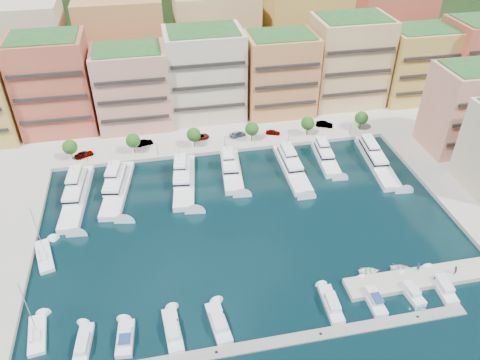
{
  "coord_description": "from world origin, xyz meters",
  "views": [
    {
      "loc": [
        -17.17,
        -75.55,
        68.23
      ],
      "look_at": [
        -0.22,
        8.96,
        6.0
      ],
      "focal_mm": 35.0,
      "sensor_mm": 36.0,
      "label": 1
    }
  ],
  "objects_px": {
    "yacht_2": "(184,178)",
    "yacht_4": "(291,166)",
    "cruiser_3": "(219,323)",
    "car_0": "(84,154)",
    "cruiser_1": "(125,339)",
    "tender_2": "(402,269)",
    "lamppost_4": "(351,126)",
    "cruiser_0": "(83,346)",
    "tree_0": "(70,147)",
    "yacht_0": "(77,193)",
    "yacht_3": "(231,168)",
    "tree_1": "(133,141)",
    "cruiser_9": "(442,286)",
    "tree_5": "(361,118)",
    "tender_0": "(369,271)",
    "cruiser_2": "(173,331)",
    "cruiser_7": "(372,298)",
    "car_5": "(324,124)",
    "tree_3": "(252,129)",
    "sailboat_0": "(37,335)",
    "cruiser_6": "(331,304)",
    "sailboat_1": "(44,257)",
    "lamppost_0": "(86,153)",
    "tree_2": "(194,135)",
    "car_1": "(145,143)",
    "yacht_6": "(375,158)",
    "car_2": "(200,137)",
    "lamppost_2": "(225,139)",
    "cruiser_8": "(410,291)",
    "car_3": "(238,134)",
    "lamppost_3": "(289,132)",
    "lamppost_1": "(157,146)",
    "person_0": "(418,267)",
    "yacht_5": "(325,156)",
    "person_1": "(455,270)",
    "car_4": "(273,132)",
    "tree_4": "(308,123)"
  },
  "relations": [
    {
      "from": "yacht_2",
      "to": "yacht_4",
      "type": "height_order",
      "value": "same"
    },
    {
      "from": "cruiser_3",
      "to": "car_0",
      "type": "xyz_separation_m",
      "value": [
        -26.34,
        58.72,
        1.26
      ]
    },
    {
      "from": "cruiser_1",
      "to": "tender_2",
      "type": "height_order",
      "value": "cruiser_1"
    },
    {
      "from": "lamppost_4",
      "to": "cruiser_0",
      "type": "bearing_deg",
      "value": -141.25
    },
    {
      "from": "tree_0",
      "to": "cruiser_0",
      "type": "relative_size",
      "value": 0.65
    },
    {
      "from": "yacht_0",
      "to": "yacht_3",
      "type": "relative_size",
      "value": 1.35
    },
    {
      "from": "tree_1",
      "to": "cruiser_9",
      "type": "height_order",
      "value": "tree_1"
    },
    {
      "from": "tree_5",
      "to": "tender_0",
      "type": "distance_m",
      "value": 55.69
    },
    {
      "from": "cruiser_2",
      "to": "cruiser_7",
      "type": "height_order",
      "value": "cruiser_7"
    },
    {
      "from": "tree_0",
      "to": "cruiser_9",
      "type": "bearing_deg",
      "value": -38.95
    },
    {
      "from": "cruiser_0",
      "to": "tender_2",
      "type": "xyz_separation_m",
      "value": [
        60.07,
        5.59,
        -0.09
      ]
    },
    {
      "from": "car_5",
      "to": "tree_3",
      "type": "bearing_deg",
      "value": 122.74
    },
    {
      "from": "cruiser_0",
      "to": "sailboat_0",
      "type": "height_order",
      "value": "sailboat_0"
    },
    {
      "from": "tree_1",
      "to": "sailboat_0",
      "type": "relative_size",
      "value": 0.43
    },
    {
      "from": "cruiser_6",
      "to": "sailboat_1",
      "type": "distance_m",
      "value": 57.45
    },
    {
      "from": "lamppost_0",
      "to": "yacht_0",
      "type": "distance_m",
      "value": 13.7
    },
    {
      "from": "tree_1",
      "to": "tree_2",
      "type": "xyz_separation_m",
      "value": [
        16.0,
        0.0,
        0.0
      ]
    },
    {
      "from": "tree_2",
      "to": "car_5",
      "type": "relative_size",
      "value": 1.16
    },
    {
      "from": "cruiser_0",
      "to": "cruiser_1",
      "type": "height_order",
      "value": "cruiser_1"
    },
    {
      "from": "yacht_2",
      "to": "car_1",
      "type": "height_order",
      "value": "yacht_2"
    },
    {
      "from": "sailboat_1",
      "to": "yacht_6",
      "type": "bearing_deg",
      "value": 13.64
    },
    {
      "from": "yacht_4",
      "to": "car_2",
      "type": "distance_m",
      "value": 27.85
    },
    {
      "from": "yacht_4",
      "to": "tender_2",
      "type": "height_order",
      "value": "yacht_4"
    },
    {
      "from": "tree_3",
      "to": "yacht_4",
      "type": "xyz_separation_m",
      "value": [
        7.19,
        -14.45,
        -3.65
      ]
    },
    {
      "from": "lamppost_4",
      "to": "cruiser_6",
      "type": "bearing_deg",
      "value": -115.07
    },
    {
      "from": "tree_2",
      "to": "cruiser_3",
      "type": "xyz_separation_m",
      "value": [
        -2.74,
        -58.1,
        -4.2
      ]
    },
    {
      "from": "lamppost_2",
      "to": "tender_2",
      "type": "height_order",
      "value": "lamppost_2"
    },
    {
      "from": "cruiser_8",
      "to": "sailboat_0",
      "type": "height_order",
      "value": "sailboat_0"
    },
    {
      "from": "tree_3",
      "to": "yacht_3",
      "type": "bearing_deg",
      "value": -122.73
    },
    {
      "from": "cruiser_8",
      "to": "car_3",
      "type": "height_order",
      "value": "car_3"
    },
    {
      "from": "lamppost_4",
      "to": "cruiser_9",
      "type": "height_order",
      "value": "lamppost_4"
    },
    {
      "from": "tree_2",
      "to": "yacht_0",
      "type": "xyz_separation_m",
      "value": [
        -29.77,
        -15.63,
        -3.53
      ]
    },
    {
      "from": "lamppost_3",
      "to": "sailboat_1",
      "type": "distance_m",
      "value": 69.08
    },
    {
      "from": "cruiser_7",
      "to": "car_2",
      "type": "xyz_separation_m",
      "value": [
        -23.64,
        61.94,
        1.12
      ]
    },
    {
      "from": "lamppost_1",
      "to": "yacht_6",
      "type": "height_order",
      "value": "yacht_6"
    },
    {
      "from": "tree_1",
      "to": "lamppost_4",
      "type": "relative_size",
      "value": 1.35
    },
    {
      "from": "tree_5",
      "to": "person_0",
      "type": "height_order",
      "value": "tree_5"
    },
    {
      "from": "yacht_6",
      "to": "yacht_5",
      "type": "bearing_deg",
      "value": 163.58
    },
    {
      "from": "cruiser_1",
      "to": "cruiser_7",
      "type": "relative_size",
      "value": 0.86
    },
    {
      "from": "cruiser_0",
      "to": "cruiser_1",
      "type": "bearing_deg",
      "value": -0.01
    },
    {
      "from": "lamppost_2",
      "to": "car_1",
      "type": "bearing_deg",
      "value": 164.92
    },
    {
      "from": "tree_2",
      "to": "person_1",
      "type": "relative_size",
      "value": 3.1
    },
    {
      "from": "person_1",
      "to": "person_0",
      "type": "bearing_deg",
      "value": -46.17
    },
    {
      "from": "car_4",
      "to": "tree_2",
      "type": "bearing_deg",
      "value": 114.6
    },
    {
      "from": "lamppost_1",
      "to": "car_3",
      "type": "relative_size",
      "value": 0.87
    },
    {
      "from": "yacht_4",
      "to": "car_0",
      "type": "xyz_separation_m",
      "value": [
        -52.26,
        15.07,
        0.72
      ]
    },
    {
      "from": "yacht_3",
      "to": "tree_4",
      "type": "bearing_deg",
      "value": 27.7
    },
    {
      "from": "lamppost_1",
      "to": "yacht_4",
      "type": "distance_m",
      "value": 35.45
    },
    {
      "from": "tree_0",
      "to": "person_1",
      "type": "height_order",
      "value": "tree_0"
    },
    {
      "from": "yacht_5",
      "to": "cruiser_0",
      "type": "relative_size",
      "value": 1.87
    }
  ]
}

